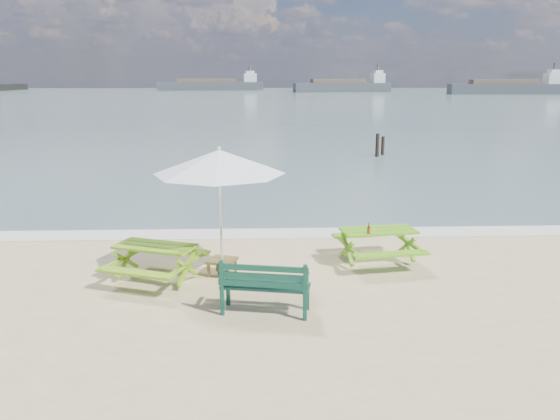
{
  "coord_description": "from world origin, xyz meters",
  "views": [
    {
      "loc": [
        0.14,
        -8.46,
        3.84
      ],
      "look_at": [
        0.56,
        3.0,
        1.0
      ],
      "focal_mm": 35.0,
      "sensor_mm": 36.0,
      "label": 1
    }
  ],
  "objects_px": {
    "side_table": "(222,267)",
    "patio_umbrella": "(219,162)",
    "swimmer": "(237,178)",
    "park_bench": "(265,296)",
    "beer_bottle": "(369,230)",
    "picnic_table_left": "(156,264)",
    "picnic_table_right": "(378,247)"
  },
  "relations": [
    {
      "from": "park_bench",
      "to": "swimmer",
      "type": "height_order",
      "value": "park_bench"
    },
    {
      "from": "side_table",
      "to": "swimmer",
      "type": "relative_size",
      "value": 0.42
    },
    {
      "from": "swimmer",
      "to": "beer_bottle",
      "type": "bearing_deg",
      "value": -75.53
    },
    {
      "from": "swimmer",
      "to": "side_table",
      "type": "bearing_deg",
      "value": -88.97
    },
    {
      "from": "picnic_table_left",
      "to": "picnic_table_right",
      "type": "bearing_deg",
      "value": 11.31
    },
    {
      "from": "park_bench",
      "to": "side_table",
      "type": "height_order",
      "value": "park_bench"
    },
    {
      "from": "beer_bottle",
      "to": "picnic_table_left",
      "type": "bearing_deg",
      "value": -171.96
    },
    {
      "from": "park_bench",
      "to": "patio_umbrella",
      "type": "distance_m",
      "value": 2.79
    },
    {
      "from": "side_table",
      "to": "swimmer",
      "type": "distance_m",
      "value": 12.59
    },
    {
      "from": "park_bench",
      "to": "patio_umbrella",
      "type": "relative_size",
      "value": 0.47
    },
    {
      "from": "picnic_table_right",
      "to": "side_table",
      "type": "relative_size",
      "value": 2.96
    },
    {
      "from": "side_table",
      "to": "picnic_table_left",
      "type": "bearing_deg",
      "value": -167.04
    },
    {
      "from": "picnic_table_left",
      "to": "side_table",
      "type": "xyz_separation_m",
      "value": [
        1.23,
        0.28,
        -0.18
      ]
    },
    {
      "from": "picnic_table_right",
      "to": "patio_umbrella",
      "type": "relative_size",
      "value": 0.59
    },
    {
      "from": "side_table",
      "to": "patio_umbrella",
      "type": "xyz_separation_m",
      "value": [
        0.0,
        0.0,
        2.09
      ]
    },
    {
      "from": "beer_bottle",
      "to": "picnic_table_right",
      "type": "bearing_deg",
      "value": 48.15
    },
    {
      "from": "patio_umbrella",
      "to": "beer_bottle",
      "type": "height_order",
      "value": "patio_umbrella"
    },
    {
      "from": "picnic_table_left",
      "to": "swimmer",
      "type": "distance_m",
      "value": 12.92
    },
    {
      "from": "picnic_table_left",
      "to": "swimmer",
      "type": "height_order",
      "value": "picnic_table_left"
    },
    {
      "from": "picnic_table_left",
      "to": "side_table",
      "type": "distance_m",
      "value": 1.28
    },
    {
      "from": "beer_bottle",
      "to": "swimmer",
      "type": "height_order",
      "value": "beer_bottle"
    },
    {
      "from": "picnic_table_left",
      "to": "park_bench",
      "type": "distance_m",
      "value": 2.55
    },
    {
      "from": "picnic_table_left",
      "to": "side_table",
      "type": "bearing_deg",
      "value": 12.96
    },
    {
      "from": "patio_umbrella",
      "to": "beer_bottle",
      "type": "xyz_separation_m",
      "value": [
        2.94,
        0.31,
        -1.45
      ]
    },
    {
      "from": "patio_umbrella",
      "to": "beer_bottle",
      "type": "bearing_deg",
      "value": 5.93
    },
    {
      "from": "picnic_table_left",
      "to": "beer_bottle",
      "type": "height_order",
      "value": "beer_bottle"
    },
    {
      "from": "patio_umbrella",
      "to": "swimmer",
      "type": "xyz_separation_m",
      "value": [
        -0.23,
        12.58,
        -2.63
      ]
    },
    {
      "from": "picnic_table_right",
      "to": "side_table",
      "type": "xyz_separation_m",
      "value": [
        -3.21,
        -0.6,
        -0.18
      ]
    },
    {
      "from": "patio_umbrella",
      "to": "beer_bottle",
      "type": "relative_size",
      "value": 13.78
    },
    {
      "from": "picnic_table_left",
      "to": "picnic_table_right",
      "type": "relative_size",
      "value": 1.09
    },
    {
      "from": "swimmer",
      "to": "park_bench",
      "type": "bearing_deg",
      "value": -85.78
    },
    {
      "from": "park_bench",
      "to": "side_table",
      "type": "xyz_separation_m",
      "value": [
        -0.83,
        1.77,
        -0.11
      ]
    }
  ]
}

